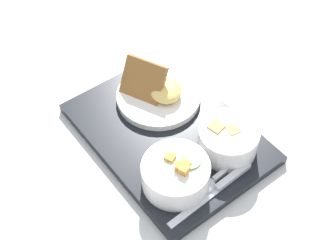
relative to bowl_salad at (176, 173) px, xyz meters
name	(u,v)px	position (x,y,z in m)	size (l,w,h in m)	color
ground_plane	(168,136)	(0.11, -0.05, -0.05)	(4.00, 4.00, 0.00)	silver
serving_tray	(168,133)	(0.11, -0.05, -0.04)	(0.40, 0.31, 0.02)	black
bowl_salad	(176,173)	(0.00, 0.00, 0.00)	(0.12, 0.12, 0.06)	white
bowl_soup	(228,138)	(0.01, -0.12, 0.00)	(0.11, 0.11, 0.06)	white
plate_main	(158,93)	(0.19, -0.08, -0.01)	(0.17, 0.17, 0.08)	white
knife	(223,184)	(-0.05, -0.07, -0.02)	(0.04, 0.19, 0.01)	silver
spoon	(217,177)	(-0.03, -0.07, -0.02)	(0.04, 0.15, 0.01)	silver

